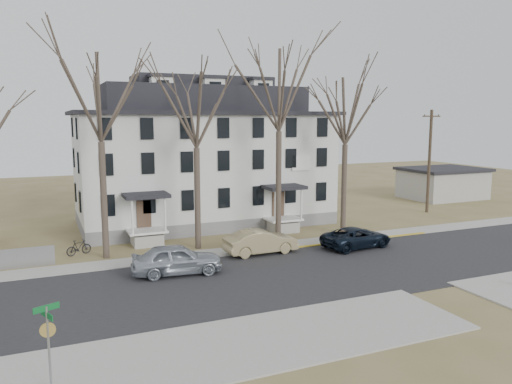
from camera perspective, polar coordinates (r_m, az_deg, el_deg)
name	(u,v)px	position (r m, az deg, el deg)	size (l,w,h in m)	color
ground	(341,282)	(27.57, 9.66, -10.07)	(120.00, 120.00, 0.00)	olive
main_road	(322,271)	(29.18, 7.50, -8.98)	(120.00, 10.00, 0.04)	#27272A
far_sidewalk	(276,247)	(34.27, 2.35, -6.29)	(120.00, 2.00, 0.08)	#A09F97
near_sidewalk_left	(235,347)	(20.01, -2.46, -17.29)	(20.00, 5.00, 0.08)	#A09F97
yellow_curb	(346,243)	(35.92, 10.23, -5.73)	(14.00, 0.25, 0.06)	gold
boarding_house	(204,159)	(41.84, -6.01, 3.81)	(20.80, 12.36, 12.05)	slate
distant_building	(442,183)	(58.59, 20.53, 0.97)	(8.50, 6.50, 3.35)	#A09F97
tree_far_left	(99,91)	(31.91, -17.51, 11.00)	(8.40, 8.40, 13.72)	#473B31
tree_mid_left	(196,104)	(33.05, -6.90, 9.93)	(7.80, 7.80, 12.74)	#473B31
tree_center	(279,83)	(35.30, 2.66, 12.29)	(9.00, 9.00, 14.70)	#473B31
tree_mid_right	(346,106)	(37.95, 10.25, 9.65)	(7.80, 7.80, 12.74)	#473B31
utility_pole_far	(429,160)	(48.80, 19.20, 3.48)	(2.00, 0.28, 9.50)	#3D3023
car_silver	(177,260)	(28.47, -9.02, -7.66)	(2.02, 5.02, 1.71)	#9BA4AF
car_tan	(261,242)	(32.30, 0.56, -5.75)	(1.67, 4.78, 1.58)	#998B60
car_navy	(357,238)	(34.51, 11.42, -5.16)	(2.30, 4.98, 1.38)	black
bicycle_left	(147,236)	(36.11, -12.35, -4.91)	(0.66, 1.88, 0.99)	black
bicycle_right	(79,248)	(33.95, -19.59, -6.05)	(0.47, 1.65, 0.99)	black
street_sign	(48,336)	(17.56, -22.67, -14.94)	(0.83, 0.83, 2.93)	gray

